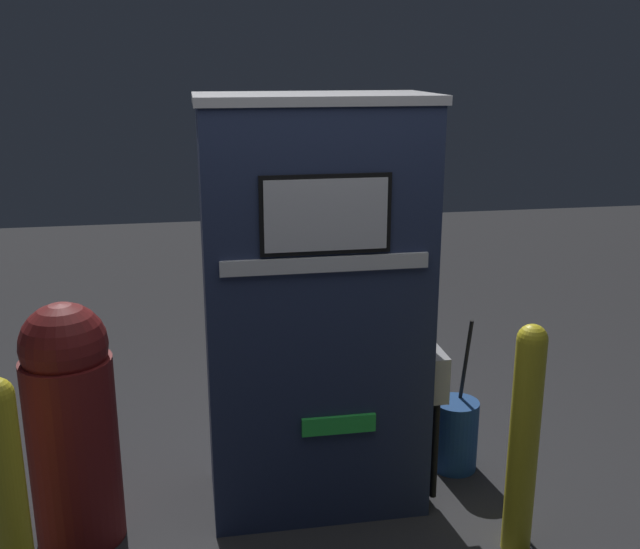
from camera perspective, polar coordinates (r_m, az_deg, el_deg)
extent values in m
plane|color=#2D2D30|center=(3.67, 0.38, -18.64)|extent=(14.00, 14.00, 0.00)
cube|color=#232D4C|center=(3.66, -0.37, -10.16)|extent=(1.01, 0.53, 0.95)
cube|color=#232D4C|center=(3.35, -0.40, 4.68)|extent=(1.01, 0.53, 0.96)
cube|color=#B7B7BC|center=(3.29, -0.41, 13.29)|extent=(1.04, 0.56, 0.04)
cube|color=black|center=(3.08, 0.45, 4.57)|extent=(0.55, 0.01, 0.33)
cube|color=silver|center=(3.07, 0.48, 4.55)|extent=(0.51, 0.01, 0.30)
cube|color=silver|center=(3.12, 0.46, 0.78)|extent=(0.88, 0.02, 0.07)
cube|color=#33D84C|center=(3.41, 1.45, -11.39)|extent=(0.34, 0.02, 0.08)
cube|color=#B7B7BC|center=(3.61, 8.59, -7.41)|extent=(0.09, 0.24, 0.22)
cylinder|color=black|center=(3.70, 8.75, -13.06)|extent=(0.03, 0.03, 0.50)
cylinder|color=yellow|center=(3.39, 15.23, -12.62)|extent=(0.13, 0.13, 0.99)
sphere|color=yellow|center=(3.19, 15.88, -4.77)|extent=(0.13, 0.13, 0.13)
cylinder|color=maroon|center=(3.55, -18.21, -12.65)|extent=(0.39, 0.39, 0.87)
sphere|color=maroon|center=(3.35, -18.95, -5.13)|extent=(0.37, 0.37, 0.37)
cylinder|color=yellow|center=(3.24, -22.55, -15.75)|extent=(0.13, 0.13, 0.90)
cylinder|color=#1E478C|center=(4.09, 10.26, -11.92)|extent=(0.24, 0.24, 0.38)
cylinder|color=black|center=(3.93, 11.04, -6.54)|extent=(0.02, 0.12, 0.49)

